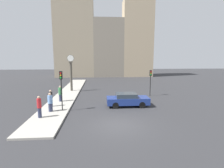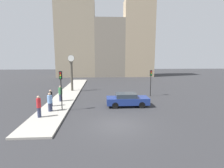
{
  "view_description": "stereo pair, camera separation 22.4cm",
  "coord_description": "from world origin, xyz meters",
  "views": [
    {
      "loc": [
        -1.4,
        -12.53,
        5.14
      ],
      "look_at": [
        0.06,
        7.15,
        2.04
      ],
      "focal_mm": 28.0,
      "sensor_mm": 36.0,
      "label": 1
    },
    {
      "loc": [
        -1.18,
        -12.54,
        5.14
      ],
      "look_at": [
        0.06,
        7.15,
        2.04
      ],
      "focal_mm": 28.0,
      "sensor_mm": 36.0,
      "label": 2
    }
  ],
  "objects": [
    {
      "name": "pedestrian_blue_stripe",
      "position": [
        -5.9,
        3.36,
        1.01
      ],
      "size": [
        0.43,
        0.43,
        1.74
      ],
      "color": "#2D334C",
      "rests_on": "sidewalk_corner"
    },
    {
      "name": "building_row",
      "position": [
        -0.06,
        33.47,
        8.99
      ],
      "size": [
        24.66,
        5.0,
        19.22
      ],
      "color": "gray",
      "rests_on": "ground_plane"
    },
    {
      "name": "sidewalk_corner",
      "position": [
        -5.72,
        11.84,
        0.08
      ],
      "size": [
        2.83,
        27.68,
        0.15
      ],
      "primitive_type": "cube",
      "color": "#A39E93",
      "rests_on": "ground_plane"
    },
    {
      "name": "pedestrian_green_hoodie",
      "position": [
        -5.77,
        7.05,
        1.02
      ],
      "size": [
        0.42,
        0.42,
        1.77
      ],
      "color": "#2D334C",
      "rests_on": "sidewalk_corner"
    },
    {
      "name": "traffic_light_far",
      "position": [
        5.25,
        9.51,
        2.47
      ],
      "size": [
        0.26,
        0.24,
        3.42
      ],
      "color": "black",
      "rests_on": "ground_plane"
    },
    {
      "name": "sedan_car",
      "position": [
        1.51,
        5.03,
        0.72
      ],
      "size": [
        4.35,
        1.75,
        1.39
      ],
      "color": "navy",
      "rests_on": "ground_plane"
    },
    {
      "name": "pedestrian_red_top",
      "position": [
        -6.34,
        1.74,
        1.07
      ],
      "size": [
        0.35,
        0.35,
        1.82
      ],
      "color": "#2D334C",
      "rests_on": "sidewalk_corner"
    },
    {
      "name": "street_clock",
      "position": [
        -5.5,
        13.29,
        2.74
      ],
      "size": [
        0.98,
        0.43,
        5.25
      ],
      "color": "#4C473D",
      "rests_on": "sidewalk_corner"
    },
    {
      "name": "ground_plane",
      "position": [
        0.0,
        0.0,
        0.0
      ],
      "size": [
        120.0,
        120.0,
        0.0
      ],
      "primitive_type": "plane",
      "color": "#2D2D30"
    },
    {
      "name": "pedestrian_black_jacket",
      "position": [
        -6.29,
        5.03,
        1.0
      ],
      "size": [
        0.35,
        0.35,
        1.69
      ],
      "color": "#2D334C",
      "rests_on": "sidewalk_corner"
    },
    {
      "name": "traffic_light_near",
      "position": [
        -4.92,
        3.78,
        2.79
      ],
      "size": [
        0.26,
        0.24,
        3.67
      ],
      "color": "black",
      "rests_on": "sidewalk_corner"
    }
  ]
}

